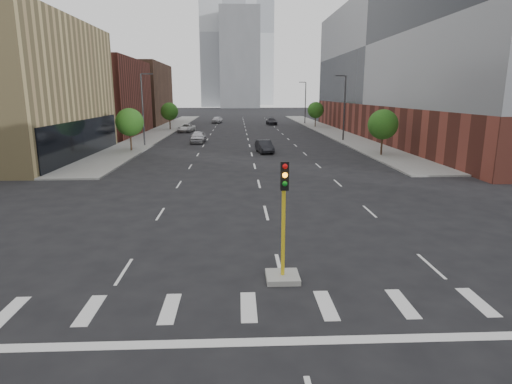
{
  "coord_description": "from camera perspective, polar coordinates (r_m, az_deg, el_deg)",
  "views": [
    {
      "loc": [
        -1.61,
        -5.47,
        6.66
      ],
      "look_at": [
        -0.82,
        12.48,
        2.5
      ],
      "focal_mm": 30.0,
      "sensor_mm": 36.0,
      "label": 1
    }
  ],
  "objects": [
    {
      "name": "sidewalk_left_far",
      "position": [
        80.86,
        -12.18,
        8.08
      ],
      "size": [
        5.0,
        92.0,
        0.15
      ],
      "primitive_type": "cube",
      "color": "gray",
      "rests_on": "ground"
    },
    {
      "name": "sidewalk_right_far",
      "position": [
        81.46,
        9.34,
        8.23
      ],
      "size": [
        5.0,
        92.0,
        0.15
      ],
      "primitive_type": "cube",
      "color": "gray",
      "rests_on": "ground"
    },
    {
      "name": "building_left_far_a",
      "position": [
        76.02,
        -22.93,
        11.54
      ],
      "size": [
        20.0,
        22.0,
        12.0
      ],
      "primitive_type": "cube",
      "color": "brown",
      "rests_on": "ground"
    },
    {
      "name": "building_left_far_b",
      "position": [
        100.85,
        -17.83,
        12.34
      ],
      "size": [
        20.0,
        24.0,
        13.0
      ],
      "primitive_type": "cube",
      "color": "brown",
      "rests_on": "ground"
    },
    {
      "name": "building_right_main",
      "position": [
        72.62,
        23.75,
        15.41
      ],
      "size": [
        24.0,
        70.0,
        22.0
      ],
      "color": "brown",
      "rests_on": "ground"
    },
    {
      "name": "tower_left",
      "position": [
        227.34,
        -4.39,
        20.17
      ],
      "size": [
        22.0,
        22.0,
        70.0
      ],
      "primitive_type": "cube",
      "color": "#B2B7BC",
      "rests_on": "ground"
    },
    {
      "name": "tower_right",
      "position": [
        267.81,
        -0.03,
        20.19
      ],
      "size": [
        20.0,
        20.0,
        80.0
      ],
      "primitive_type": "cube",
      "color": "#B2B7BC",
      "rests_on": "ground"
    },
    {
      "name": "tower_mid",
      "position": [
        206.05,
        -2.18,
        17.3
      ],
      "size": [
        18.0,
        18.0,
        44.0
      ],
      "primitive_type": "cube",
      "color": "slate",
      "rests_on": "ground"
    },
    {
      "name": "median_traffic_signal",
      "position": [
        15.6,
        3.62,
        -8.37
      ],
      "size": [
        1.2,
        1.2,
        4.4
      ],
      "color": "#999993",
      "rests_on": "ground"
    },
    {
      "name": "streetlight_right_a",
      "position": [
        62.33,
        11.64,
        11.26
      ],
      "size": [
        1.6,
        0.22,
        9.07
      ],
      "color": "#2D2D30",
      "rests_on": "ground"
    },
    {
      "name": "streetlight_right_b",
      "position": [
        96.66,
        6.55,
        11.98
      ],
      "size": [
        1.6,
        0.22,
        9.07
      ],
      "color": "#2D2D30",
      "rests_on": "ground"
    },
    {
      "name": "streetlight_left",
      "position": [
        56.74,
        -14.81,
        10.95
      ],
      "size": [
        1.6,
        0.22,
        9.07
      ],
      "color": "#2D2D30",
      "rests_on": "ground"
    },
    {
      "name": "tree_left_near",
      "position": [
        52.07,
        -16.49,
        8.92
      ],
      "size": [
        3.2,
        3.2,
        4.85
      ],
      "color": "#382619",
      "rests_on": "ground"
    },
    {
      "name": "tree_left_far",
      "position": [
        81.49,
        -11.47,
        10.49
      ],
      "size": [
        3.2,
        3.2,
        4.85
      ],
      "color": "#382619",
      "rests_on": "ground"
    },
    {
      "name": "tree_right_near",
      "position": [
        48.19,
        16.57,
        8.62
      ],
      "size": [
        3.2,
        3.2,
        4.85
      ],
      "color": "#382619",
      "rests_on": "ground"
    },
    {
      "name": "tree_right_far",
      "position": [
        86.95,
        7.96,
        10.77
      ],
      "size": [
        3.2,
        3.2,
        4.85
      ],
      "color": "#382619",
      "rests_on": "ground"
    },
    {
      "name": "car_near_left",
      "position": [
        59.65,
        -7.74,
        7.29
      ],
      "size": [
        1.98,
        4.76,
        1.61
      ],
      "primitive_type": "imported",
      "rotation": [
        0.0,
        0.0,
        -0.02
      ],
      "color": "#B8B8BD",
      "rests_on": "ground"
    },
    {
      "name": "car_mid_right",
      "position": [
        49.22,
        1.12,
        6.09
      ],
      "size": [
        2.11,
        4.44,
        1.41
      ],
      "primitive_type": "imported",
      "rotation": [
        0.0,
        0.0,
        0.15
      ],
      "color": "black",
      "rests_on": "ground"
    },
    {
      "name": "car_far_left",
      "position": [
        76.66,
        -9.28,
        8.42
      ],
      "size": [
        3.03,
        5.4,
        1.42
      ],
      "primitive_type": "imported",
      "rotation": [
        0.0,
        0.0,
        -0.13
      ],
      "color": "silver",
      "rests_on": "ground"
    },
    {
      "name": "car_deep_right",
      "position": [
        93.5,
        2.07,
        9.39
      ],
      "size": [
        2.29,
        5.03,
        1.43
      ],
      "primitive_type": "imported",
      "rotation": [
        0.0,
        0.0,
        0.06
      ],
      "color": "black",
      "rests_on": "ground"
    },
    {
      "name": "car_distant",
      "position": [
        98.8,
        -5.22,
        9.59
      ],
      "size": [
        2.61,
        4.91,
        1.59
      ],
      "primitive_type": "imported",
      "rotation": [
        0.0,
        0.0,
        -0.16
      ],
      "color": "#B0B0B4",
      "rests_on": "ground"
    }
  ]
}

